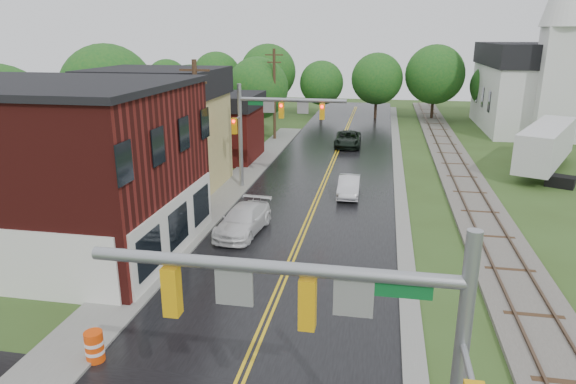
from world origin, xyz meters
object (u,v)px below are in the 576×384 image
(utility_pole_c, at_px, (274,93))
(pickup_white, at_px, (243,220))
(church, at_px, (536,78))
(suv_dark, at_px, (348,139))
(tree_left_b, at_px, (109,94))
(semi_trailer, at_px, (547,144))
(brick_building, at_px, (38,168))
(traffic_signal_near, at_px, (346,332))
(construction_barrel, at_px, (95,347))
(tree_left_c, at_px, (193,98))
(traffic_signal_far, at_px, (271,118))
(utility_pole_b, at_px, (198,134))
(tree_left_a, at_px, (1,121))
(tree_left_e, at_px, (259,90))
(sedan_silver, at_px, (349,186))

(utility_pole_c, xyz_separation_m, pickup_white, (3.60, -25.39, -4.00))
(church, height_order, suv_dark, church)
(tree_left_b, height_order, pickup_white, tree_left_b)
(tree_left_b, xyz_separation_m, semi_trailer, (34.41, 3.50, -3.53))
(brick_building, height_order, church, church)
(traffic_signal_near, bearing_deg, pickup_white, 111.88)
(suv_dark, relative_size, pickup_white, 1.06)
(church, bearing_deg, construction_barrel, -117.95)
(tree_left_c, bearing_deg, utility_pole_c, 30.20)
(traffic_signal_near, height_order, traffic_signal_far, same)
(utility_pole_c, bearing_deg, utility_pole_b, -90.00)
(church, relative_size, traffic_signal_near, 2.72)
(tree_left_b, height_order, construction_barrel, tree_left_b)
(brick_building, height_order, tree_left_b, tree_left_b)
(traffic_signal_far, height_order, construction_barrel, traffic_signal_far)
(utility_pole_b, xyz_separation_m, tree_left_c, (-7.05, 17.90, -0.21))
(tree_left_c, bearing_deg, utility_pole_b, -68.51)
(utility_pole_b, distance_m, tree_left_a, 13.05)
(traffic_signal_near, height_order, tree_left_c, tree_left_c)
(utility_pole_b, relative_size, tree_left_e, 1.10)
(church, bearing_deg, tree_left_c, -157.76)
(sedan_silver, bearing_deg, traffic_signal_near, -87.52)
(utility_pole_b, xyz_separation_m, utility_pole_c, (0.00, 22.00, 0.00))
(brick_building, relative_size, tree_left_e, 1.75)
(traffic_signal_near, xyz_separation_m, tree_left_b, (-21.32, 29.90, 0.75))
(tree_left_e, height_order, semi_trailer, tree_left_e)
(suv_dark, bearing_deg, pickup_white, -101.11)
(church, xyz_separation_m, traffic_signal_near, (-16.53, -51.74, -0.87))
(tree_left_e, relative_size, suv_dark, 1.56)
(suv_dark, bearing_deg, construction_barrel, -100.70)
(traffic_signal_near, relative_size, pickup_white, 1.48)
(traffic_signal_near, relative_size, tree_left_e, 0.90)
(traffic_signal_far, height_order, pickup_white, traffic_signal_far)
(pickup_white, bearing_deg, suv_dark, 86.24)
(tree_left_c, xyz_separation_m, pickup_white, (10.65, -21.29, -3.79))
(brick_building, bearing_deg, tree_left_a, 136.87)
(brick_building, distance_m, tree_left_e, 31.12)
(utility_pole_b, xyz_separation_m, suv_dark, (7.60, 19.95, -3.99))
(traffic_signal_near, height_order, semi_trailer, traffic_signal_near)
(utility_pole_b, height_order, semi_trailer, utility_pole_b)
(traffic_signal_near, xyz_separation_m, utility_pole_c, (-10.27, 42.00, -0.25))
(utility_pole_b, height_order, tree_left_b, tree_left_b)
(tree_left_e, bearing_deg, construction_barrel, -84.41)
(utility_pole_c, xyz_separation_m, tree_left_e, (-2.05, 1.90, 0.09))
(utility_pole_c, distance_m, tree_left_e, 2.79)
(utility_pole_c, distance_m, construction_barrel, 37.66)
(traffic_signal_far, height_order, utility_pole_b, utility_pole_b)
(church, xyz_separation_m, tree_left_a, (-39.85, -31.84, -0.72))
(brick_building, bearing_deg, construction_barrel, -48.26)
(brick_building, xyz_separation_m, semi_trailer, (29.05, 20.40, -1.96))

